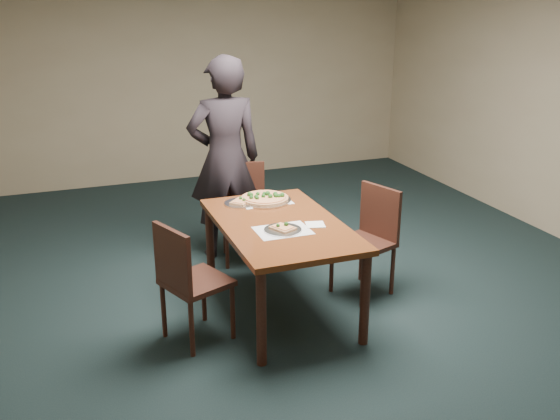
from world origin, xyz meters
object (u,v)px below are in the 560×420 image
object	(u,v)px
chair_left	(187,277)
pizza_pan	(265,198)
dining_table	(280,233)
slice_plate_near	(283,229)
chair_far	(244,206)
chair_right	(370,234)
diner	(225,159)
slice_plate_far	(241,202)

from	to	relation	value
chair_left	pizza_pan	bearing A→B (deg)	-70.21
dining_table	slice_plate_near	xyz separation A→B (m)	(-0.04, -0.17, 0.11)
dining_table	chair_far	bearing A→B (deg)	87.37
dining_table	chair_left	bearing A→B (deg)	-164.31
chair_right	pizza_pan	distance (m)	0.93
dining_table	chair_far	distance (m)	1.13
slice_plate_near	chair_far	bearing A→B (deg)	85.88
diner	slice_plate_near	distance (m)	1.43
dining_table	chair_left	size ratio (longest dim) A/B	1.65
diner	slice_plate_far	bearing A→B (deg)	86.26
chair_far	diner	world-z (taller)	diner
chair_left	dining_table	bearing A→B (deg)	-96.13
chair_right	slice_plate_far	xyz separation A→B (m)	(-0.98, 0.47, 0.25)
chair_left	pizza_pan	xyz separation A→B (m)	(0.84, 0.75, 0.26)
diner	slice_plate_far	world-z (taller)	diner
chair_far	chair_left	xyz separation A→B (m)	(-0.84, -1.34, 0.00)
chair_right	slice_plate_far	size ratio (longest dim) A/B	3.25
dining_table	chair_left	xyz separation A→B (m)	(-0.78, -0.22, -0.14)
dining_table	diner	world-z (taller)	diner
dining_table	diner	bearing A→B (deg)	93.90
diner	slice_plate_near	bearing A→B (deg)	93.28
dining_table	chair_right	distance (m)	0.84
diner	chair_far	bearing A→B (deg)	139.71
chair_left	slice_plate_far	size ratio (longest dim) A/B	3.25
chair_right	diner	xyz separation A→B (m)	(-0.91, 1.18, 0.44)
chair_far	slice_plate_near	size ratio (longest dim) A/B	3.25
pizza_pan	slice_plate_far	size ratio (longest dim) A/B	1.58
dining_table	chair_right	world-z (taller)	chair_right
chair_left	slice_plate_far	world-z (taller)	chair_left
dining_table	slice_plate_far	distance (m)	0.56
chair_right	slice_plate_near	bearing A→B (deg)	-93.53
pizza_pan	slice_plate_far	xyz separation A→B (m)	(-0.21, 0.00, -0.01)
chair_far	chair_left	size ratio (longest dim) A/B	1.00
chair_right	pizza_pan	world-z (taller)	chair_right
chair_far	dining_table	bearing A→B (deg)	-80.07
chair_right	dining_table	bearing A→B (deg)	-104.35
chair_right	diner	distance (m)	1.55
chair_left	diner	size ratio (longest dim) A/B	0.48
chair_far	chair_right	xyz separation A→B (m)	(0.77, -1.06, 0.00)
pizza_pan	diner	bearing A→B (deg)	101.42
chair_far	slice_plate_far	size ratio (longest dim) A/B	3.25
chair_right	slice_plate_near	xyz separation A→B (m)	(-0.87, -0.24, 0.25)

